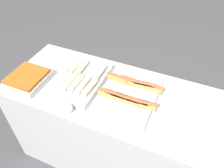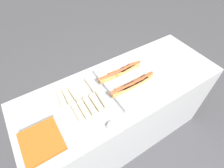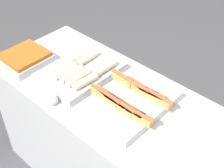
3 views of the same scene
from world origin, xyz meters
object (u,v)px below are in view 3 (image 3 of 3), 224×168
(tray_hotdogs, at_px, (131,101))
(serving_spoon_near, at_px, (52,99))
(tray_wraps, at_px, (80,71))
(tray_side_front, at_px, (25,58))

(tray_hotdogs, bearing_deg, serving_spoon_near, -140.55)
(tray_wraps, relative_size, tray_side_front, 1.72)
(tray_wraps, bearing_deg, tray_side_front, -156.77)
(tray_hotdogs, bearing_deg, tray_wraps, -179.98)
(tray_wraps, distance_m, serving_spoon_near, 0.28)
(tray_hotdogs, relative_size, serving_spoon_near, 1.99)
(tray_wraps, bearing_deg, tray_hotdogs, 0.02)
(tray_wraps, xyz_separation_m, tray_side_front, (-0.35, -0.15, -0.00))
(tray_side_front, relative_size, serving_spoon_near, 1.14)
(tray_wraps, height_order, serving_spoon_near, tray_wraps)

